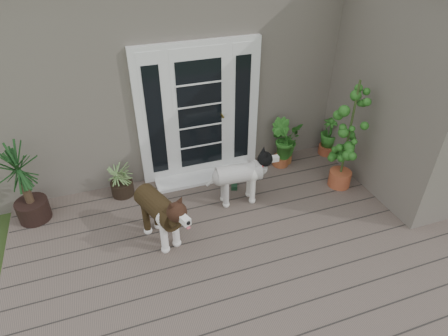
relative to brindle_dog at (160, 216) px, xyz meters
name	(u,v)px	position (x,y,z in m)	size (l,w,h in m)	color
deck	(267,266)	(1.14, -0.85, -0.46)	(6.20, 4.60, 0.12)	#6B5B4C
house_main	(179,49)	(1.14, 3.40, 1.03)	(7.40, 4.00, 3.10)	#665E54
house_wing	(423,91)	(4.04, 0.25, 1.03)	(1.60, 2.40, 3.10)	#665E54
door_unit	(199,113)	(0.94, 1.35, 0.67)	(1.90, 0.14, 2.15)	white
door_step	(205,176)	(0.94, 1.15, -0.38)	(1.60, 0.40, 0.05)	white
brindle_dog	(160,216)	(0.00, 0.00, 0.00)	(0.41, 0.96, 0.80)	#3B2A15
white_dog	(239,181)	(1.24, 0.41, -0.04)	(0.38, 0.88, 0.73)	white
spider_plant	(121,178)	(-0.37, 1.15, -0.10)	(0.56, 0.56, 0.60)	#93BA72
yucca	(24,184)	(-1.61, 0.99, 0.19)	(0.82, 0.82, 1.19)	#113316
herb_a	(286,146)	(2.38, 1.15, -0.09)	(0.49, 0.49, 0.62)	#295F1B
herb_b	(282,149)	(2.27, 1.09, -0.09)	(0.42, 0.42, 0.62)	#194E16
herb_c	(329,139)	(3.22, 1.15, -0.11)	(0.38, 0.38, 0.59)	#1A5E20
sapling	(349,135)	(2.88, 0.26, 0.50)	(0.53, 0.53, 1.81)	#1D651D
clog_left	(220,181)	(1.12, 0.93, -0.36)	(0.13, 0.28, 0.08)	#15341B
clog_right	(234,184)	(1.31, 0.77, -0.36)	(0.13, 0.27, 0.08)	#15341E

